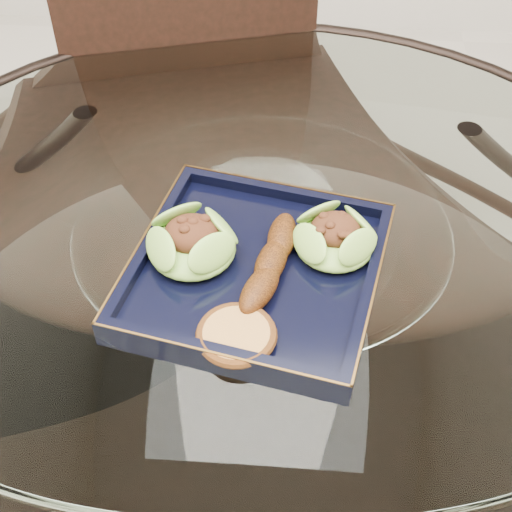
{
  "coord_description": "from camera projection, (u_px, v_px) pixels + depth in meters",
  "views": [
    {
      "loc": [
        0.04,
        -0.58,
        1.37
      ],
      "look_at": [
        -0.0,
        -0.04,
        0.8
      ],
      "focal_mm": 50.0,
      "sensor_mm": 36.0,
      "label": 1
    }
  ],
  "objects": [
    {
      "name": "dining_table",
      "position": [
        261.0,
        340.0,
        0.96
      ],
      "size": [
        1.13,
        1.13,
        0.77
      ],
      "color": "white",
      "rests_on": "ground"
    },
    {
      "name": "lettuce_wrap_left",
      "position": [
        192.0,
        244.0,
        0.8
      ],
      "size": [
        0.12,
        0.12,
        0.04
      ],
      "primitive_type": "ellipsoid",
      "rotation": [
        0.0,
        0.0,
        0.24
      ],
      "color": "#65AD32",
      "rests_on": "navy_plate"
    },
    {
      "name": "dining_chair",
      "position": [
        207.0,
        168.0,
        1.24
      ],
      "size": [
        0.56,
        0.56,
        1.05
      ],
      "rotation": [
        0.0,
        0.0,
        0.28
      ],
      "color": "black",
      "rests_on": "ground"
    },
    {
      "name": "navy_plate",
      "position": [
        256.0,
        274.0,
        0.81
      ],
      "size": [
        0.32,
        0.32,
        0.02
      ],
      "primitive_type": "cube",
      "rotation": [
        0.0,
        0.0,
        -0.22
      ],
      "color": "black",
      "rests_on": "dining_table"
    },
    {
      "name": "lettuce_wrap_right",
      "position": [
        335.0,
        239.0,
        0.81
      ],
      "size": [
        0.11,
        0.11,
        0.03
      ],
      "primitive_type": "ellipsoid",
      "rotation": [
        0.0,
        0.0,
        0.24
      ],
      "color": "#68AD32",
      "rests_on": "navy_plate"
    },
    {
      "name": "crumb_patty",
      "position": [
        236.0,
        336.0,
        0.72
      ],
      "size": [
        0.08,
        0.08,
        0.01
      ],
      "primitive_type": "cylinder",
      "rotation": [
        0.0,
        0.0,
        0.09
      ],
      "color": "#C98E43",
      "rests_on": "navy_plate"
    },
    {
      "name": "roasted_plantain",
      "position": [
        271.0,
        262.0,
        0.79
      ],
      "size": [
        0.07,
        0.15,
        0.03
      ],
      "primitive_type": "ellipsoid",
      "rotation": [
        0.0,
        0.0,
        1.33
      ],
      "color": "#602C0A",
      "rests_on": "navy_plate"
    }
  ]
}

